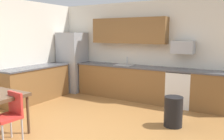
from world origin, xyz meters
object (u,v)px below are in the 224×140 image
at_px(refrigerator, 72,62).
at_px(trash_bin, 173,112).
at_px(oven_range, 180,88).
at_px(chair_near_table, 10,113).
at_px(microwave, 183,47).

xyz_separation_m(refrigerator, trash_bin, (3.65, -1.33, -0.63)).
relative_size(oven_range, chair_near_table, 1.07).
bearing_deg(oven_range, microwave, 90.00).
bearing_deg(refrigerator, microwave, 3.02).
height_order(oven_range, chair_near_table, oven_range).
xyz_separation_m(oven_range, microwave, (0.00, 0.10, 1.03)).
bearing_deg(trash_bin, refrigerator, 159.95).
xyz_separation_m(microwave, chair_near_table, (-1.92, -3.58, -0.98)).
distance_m(microwave, trash_bin, 1.94).
bearing_deg(microwave, oven_range, -90.00).
relative_size(microwave, chair_near_table, 0.64).
relative_size(microwave, trash_bin, 0.90).
bearing_deg(trash_bin, oven_range, 99.54).
bearing_deg(trash_bin, chair_near_table, -136.18).
bearing_deg(chair_near_table, oven_range, 61.11).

